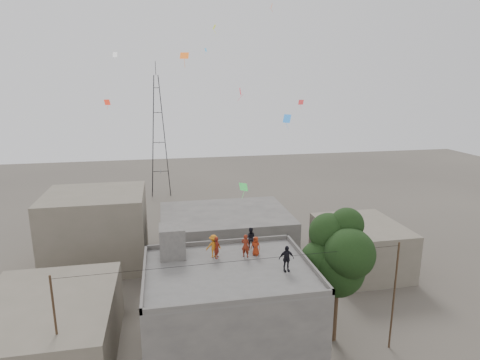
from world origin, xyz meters
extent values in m
plane|color=#4A433D|center=(0.00, 0.00, 0.00)|extent=(140.00, 140.00, 0.00)
cube|color=#514F4C|center=(0.00, 0.00, 3.00)|extent=(10.00, 8.00, 6.00)
cube|color=#5A5855|center=(0.00, 0.00, 6.05)|extent=(10.00, 8.00, 0.10)
cube|color=#514F4C|center=(0.00, 3.92, 6.25)|extent=(10.00, 0.15, 0.30)
cube|color=#514F4C|center=(0.00, -3.92, 6.25)|extent=(10.00, 0.15, 0.30)
cube|color=#514F4C|center=(4.92, 0.00, 6.25)|extent=(0.15, 8.00, 0.30)
cube|color=#514F4C|center=(-4.92, 0.00, 6.25)|extent=(0.15, 8.00, 0.30)
cube|color=#514F4C|center=(-3.20, 2.60, 7.10)|extent=(1.60, 1.80, 2.00)
cube|color=#686152|center=(-11.00, 2.00, 2.00)|extent=(8.00, 10.00, 4.00)
cube|color=#514F4C|center=(2.00, 14.00, 2.50)|extent=(12.00, 9.00, 5.00)
cube|color=#686152|center=(-10.00, 16.00, 3.50)|extent=(9.00, 8.00, 7.00)
cube|color=#686152|center=(14.00, 10.00, 2.20)|extent=(7.00, 8.00, 4.40)
cylinder|color=black|center=(7.20, 0.50, 2.00)|extent=(0.44, 0.44, 4.00)
cylinder|color=black|center=(7.35, 0.60, 3.60)|extent=(0.64, 0.91, 2.14)
sphere|color=black|center=(7.20, 0.50, 5.20)|extent=(3.60, 3.60, 3.60)
sphere|color=black|center=(8.30, 0.80, 6.00)|extent=(3.00, 3.00, 3.00)
sphere|color=black|center=(6.30, 1.00, 5.60)|extent=(2.80, 2.80, 2.80)
sphere|color=black|center=(7.60, -0.30, 6.60)|extent=(3.20, 3.20, 3.20)
sphere|color=black|center=(6.90, 1.40, 7.40)|extent=(2.60, 2.60, 2.60)
sphere|color=black|center=(8.00, 1.10, 8.00)|extent=(2.20, 2.20, 2.20)
cylinder|color=black|center=(-9.50, -1.50, 3.70)|extent=(0.12, 0.12, 7.40)
cylinder|color=black|center=(10.50, -1.00, 3.70)|extent=(0.12, 0.12, 7.40)
cylinder|color=black|center=(0.50, -1.25, 7.20)|extent=(20.00, 0.52, 0.02)
cylinder|color=black|center=(-4.85, 39.15, 9.00)|extent=(1.27, 1.27, 18.01)
cylinder|color=black|center=(-3.15, 39.15, 9.00)|extent=(1.27, 1.27, 18.01)
cylinder|color=black|center=(-3.15, 40.85, 9.00)|extent=(1.27, 1.27, 18.01)
cylinder|color=black|center=(-4.85, 40.85, 9.00)|extent=(1.27, 1.27, 18.01)
cube|color=black|center=(-4.00, 40.00, 3.60)|extent=(2.36, 0.08, 0.08)
cube|color=black|center=(-4.00, 40.00, 3.60)|extent=(0.08, 2.36, 0.08)
cube|color=black|center=(-4.00, 40.00, 8.10)|extent=(1.81, 0.08, 0.08)
cube|color=black|center=(-4.00, 40.00, 8.10)|extent=(0.08, 1.81, 0.08)
cube|color=black|center=(-4.00, 40.00, 12.60)|extent=(1.26, 0.08, 0.08)
cube|color=black|center=(-4.00, 40.00, 12.60)|extent=(0.08, 1.26, 0.08)
cube|color=black|center=(-4.00, 40.00, 16.20)|extent=(0.82, 0.08, 0.08)
cube|color=black|center=(-4.00, 40.00, 16.20)|extent=(0.08, 0.82, 0.08)
cylinder|color=black|center=(-4.00, 40.00, 19.00)|extent=(0.08, 0.08, 2.00)
imported|color=maroon|center=(1.37, 1.56, 6.86)|extent=(0.67, 0.61, 1.53)
imported|color=#982B11|center=(2.07, 1.70, 6.73)|extent=(0.73, 0.68, 1.26)
imported|color=black|center=(2.00, 3.00, 6.81)|extent=(0.81, 0.70, 1.42)
imported|color=black|center=(3.31, -0.86, 6.90)|extent=(0.95, 0.43, 1.60)
imported|color=#C77016|center=(-0.64, 1.97, 6.84)|extent=(1.01, 0.64, 1.49)
imported|color=maroon|center=(-0.44, 1.76, 6.80)|extent=(0.52, 0.61, 1.41)
plane|color=red|center=(-7.18, 7.91, 15.63)|extent=(0.43, 0.36, 0.37)
plane|color=red|center=(2.04, 6.74, 16.35)|extent=(0.12, 0.53, 0.52)
plane|color=#CFE723|center=(0.69, 9.97, 21.03)|extent=(0.31, 0.41, 0.31)
plane|color=#277CE0|center=(5.47, 6.50, 14.41)|extent=(0.53, 0.60, 0.59)
plane|color=white|center=(-6.85, 12.21, 19.08)|extent=(0.38, 0.25, 0.38)
plane|color=#DB4E18|center=(5.67, 12.03, 23.00)|extent=(0.14, 0.39, 0.37)
plane|color=green|center=(1.01, 0.52, 11.02)|extent=(0.51, 0.48, 0.50)
plane|color=red|center=(8.14, 11.13, 15.34)|extent=(0.44, 0.16, 0.41)
plane|color=orange|center=(-2.23, 0.00, 18.32)|extent=(0.49, 0.38, 0.33)
plane|color=#50B3F1|center=(0.72, 16.34, 19.86)|extent=(0.21, 0.32, 0.30)
camera|label=1|loc=(-3.56, -21.70, 16.98)|focal=30.00mm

